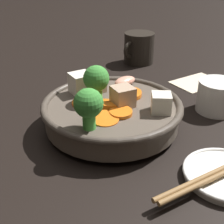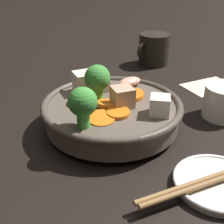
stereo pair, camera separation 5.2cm
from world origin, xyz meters
name	(u,v)px [view 1 (the left image)]	position (x,y,z in m)	size (l,w,h in m)	color
ground_plane	(112,128)	(0.00, 0.00, 0.00)	(3.00, 3.00, 0.00)	black
stirfry_bowl	(111,110)	(0.00, 0.00, 0.04)	(0.24, 0.24, 0.11)	#51473D
tea_cup	(217,96)	(-0.18, 0.11, 0.03)	(0.07, 0.07, 0.06)	white
dark_mug	(139,48)	(-0.30, -0.17, 0.04)	(0.10, 0.08, 0.08)	black
napkin	(197,82)	(-0.28, 0.01, 0.00)	(0.13, 0.10, 0.00)	beige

